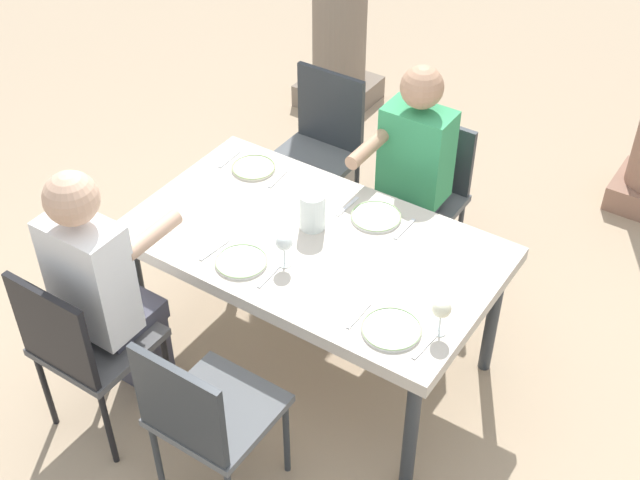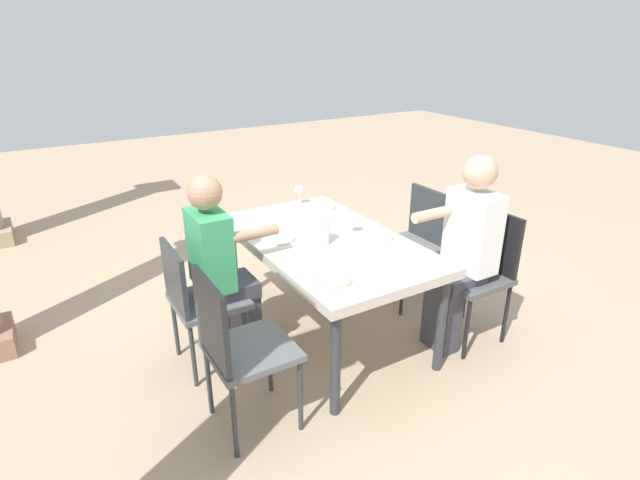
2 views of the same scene
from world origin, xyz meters
TOP-DOWN VIEW (x-y plane):
  - ground_plane at (0.00, 0.00)m, footprint 16.00×16.00m
  - dining_table at (0.00, 0.00)m, footprint 1.65×0.95m
  - chair_west_north at (-0.56, 0.90)m, footprint 0.44×0.44m
  - chair_west_south at (-0.56, -0.90)m, footprint 0.44×0.44m
  - chair_mid_north at (0.09, 0.89)m, footprint 0.44×0.44m
  - chair_mid_south at (0.09, -0.90)m, footprint 0.44×0.44m
  - diner_woman_green at (0.09, 0.71)m, footprint 0.35×0.49m
  - diner_man_white at (-0.56, -0.72)m, footprint 0.35×0.50m
  - plate_0 at (-0.55, 0.29)m, footprint 0.22×0.22m
  - fork_0 at (-0.70, 0.29)m, footprint 0.02×0.17m
  - spoon_0 at (-0.40, 0.29)m, footprint 0.03×0.17m
  - plate_1 at (-0.17, -0.30)m, footprint 0.23×0.23m
  - wine_glass_1 at (-0.01, -0.20)m, footprint 0.07×0.07m
  - fork_1 at (-0.32, -0.30)m, footprint 0.03×0.17m
  - spoon_1 at (-0.02, -0.30)m, footprint 0.02×0.17m
  - plate_2 at (0.15, 0.29)m, footprint 0.23×0.23m
  - fork_2 at (0.00, 0.29)m, footprint 0.02×0.17m
  - spoon_2 at (0.30, 0.29)m, footprint 0.02×0.17m
  - plate_3 at (0.57, -0.29)m, footprint 0.24×0.24m
  - wine_glass_3 at (0.73, -0.19)m, footprint 0.08×0.08m
  - fork_3 at (0.42, -0.29)m, footprint 0.02×0.17m
  - spoon_3 at (0.72, -0.29)m, footprint 0.03×0.17m
  - water_pitcher at (-0.05, 0.08)m, footprint 0.12×0.12m

SIDE VIEW (x-z plane):
  - ground_plane at x=0.00m, z-range 0.00..0.00m
  - chair_mid_north at x=0.09m, z-range 0.08..0.94m
  - chair_mid_south at x=0.09m, z-range 0.08..0.98m
  - chair_west_south at x=-0.56m, z-range 0.08..1.00m
  - chair_west_north at x=-0.56m, z-range 0.08..1.02m
  - dining_table at x=0.00m, z-range 0.31..1.05m
  - diner_woman_green at x=0.09m, z-range 0.05..1.32m
  - diner_man_white at x=-0.56m, z-range 0.05..1.39m
  - fork_0 at x=-0.70m, z-range 0.74..0.75m
  - spoon_0 at x=-0.40m, z-range 0.74..0.75m
  - fork_1 at x=-0.32m, z-range 0.74..0.75m
  - spoon_1 at x=-0.02m, z-range 0.74..0.75m
  - fork_2 at x=0.00m, z-range 0.74..0.75m
  - spoon_2 at x=0.30m, z-range 0.74..0.75m
  - fork_3 at x=0.42m, z-range 0.74..0.75m
  - spoon_3 at x=0.72m, z-range 0.74..0.75m
  - plate_3 at x=0.57m, z-range 0.74..0.76m
  - plate_2 at x=0.15m, z-range 0.74..0.76m
  - plate_1 at x=-0.17m, z-range 0.74..0.76m
  - plate_0 at x=-0.55m, z-range 0.74..0.76m
  - water_pitcher at x=-0.05m, z-range 0.73..0.91m
  - wine_glass_1 at x=-0.01m, z-range 0.78..0.94m
  - wine_glass_3 at x=0.73m, z-range 0.78..0.94m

